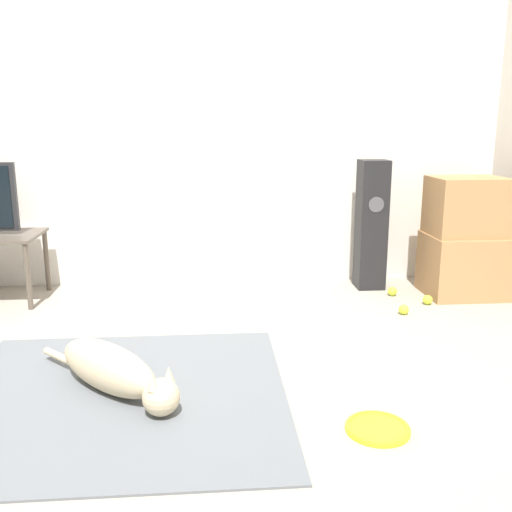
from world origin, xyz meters
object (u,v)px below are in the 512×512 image
(cardboard_box_lower, at_px, (465,265))
(tennis_ball_loose_on_carpet, at_px, (428,300))
(frisbee, at_px, (378,428))
(tennis_ball_by_boxes, at_px, (404,310))
(floor_speaker, at_px, (371,225))
(tennis_ball_near_speaker, at_px, (392,291))
(dog, at_px, (114,371))
(cardboard_box_upper, at_px, (467,206))

(cardboard_box_lower, xyz_separation_m, tennis_ball_loose_on_carpet, (-0.35, -0.21, -0.19))
(frisbee, distance_m, cardboard_box_lower, 2.16)
(cardboard_box_lower, bearing_deg, tennis_ball_by_boxes, -145.58)
(cardboard_box_lower, relative_size, floor_speaker, 0.59)
(tennis_ball_by_boxes, relative_size, tennis_ball_near_speaker, 1.00)
(frisbee, height_order, cardboard_box_lower, cardboard_box_lower)
(tennis_ball_near_speaker, bearing_deg, dog, -141.44)
(cardboard_box_lower, bearing_deg, tennis_ball_near_speaker, 178.57)
(dog, distance_m, cardboard_box_upper, 2.72)
(frisbee, bearing_deg, floor_speaker, 75.34)
(dog, bearing_deg, cardboard_box_lower, 31.33)
(tennis_ball_by_boxes, height_order, tennis_ball_loose_on_carpet, same)
(floor_speaker, relative_size, tennis_ball_by_boxes, 14.59)
(cardboard_box_upper, height_order, tennis_ball_near_speaker, cardboard_box_upper)
(cardboard_box_upper, distance_m, tennis_ball_loose_on_carpet, 0.73)
(cardboard_box_lower, bearing_deg, tennis_ball_loose_on_carpet, -149.06)
(tennis_ball_by_boxes, relative_size, tennis_ball_loose_on_carpet, 1.00)
(dog, distance_m, floor_speaker, 2.36)
(cardboard_box_lower, height_order, tennis_ball_near_speaker, cardboard_box_lower)
(tennis_ball_loose_on_carpet, bearing_deg, cardboard_box_lower, 30.94)
(floor_speaker, distance_m, tennis_ball_near_speaker, 0.52)
(cardboard_box_upper, bearing_deg, tennis_ball_loose_on_carpet, -145.99)
(cardboard_box_lower, height_order, tennis_ball_loose_on_carpet, cardboard_box_lower)
(tennis_ball_by_boxes, bearing_deg, floor_speaker, 94.73)
(cardboard_box_lower, bearing_deg, cardboard_box_upper, 147.09)
(cardboard_box_lower, height_order, cardboard_box_upper, cardboard_box_upper)
(floor_speaker, xyz_separation_m, tennis_ball_by_boxes, (0.05, -0.65, -0.45))
(dog, xyz_separation_m, tennis_ball_loose_on_carpet, (1.94, 1.19, -0.09))
(floor_speaker, bearing_deg, tennis_ball_near_speaker, -65.05)
(floor_speaker, height_order, tennis_ball_loose_on_carpet, floor_speaker)
(cardboard_box_upper, xyz_separation_m, tennis_ball_near_speaker, (-0.51, 0.00, -0.62))
(cardboard_box_upper, relative_size, floor_speaker, 0.52)
(dog, height_order, tennis_ball_near_speaker, dog)
(frisbee, distance_m, tennis_ball_loose_on_carpet, 1.80)
(floor_speaker, bearing_deg, dog, -135.20)
(dog, relative_size, floor_speaker, 0.77)
(cardboard_box_lower, xyz_separation_m, cardboard_box_upper, (-0.02, 0.01, 0.43))
(dog, distance_m, tennis_ball_near_speaker, 2.26)
(cardboard_box_upper, relative_size, tennis_ball_near_speaker, 7.62)
(dog, relative_size, frisbee, 2.80)
(frisbee, height_order, tennis_ball_near_speaker, tennis_ball_near_speaker)
(frisbee, height_order, floor_speaker, floor_speaker)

